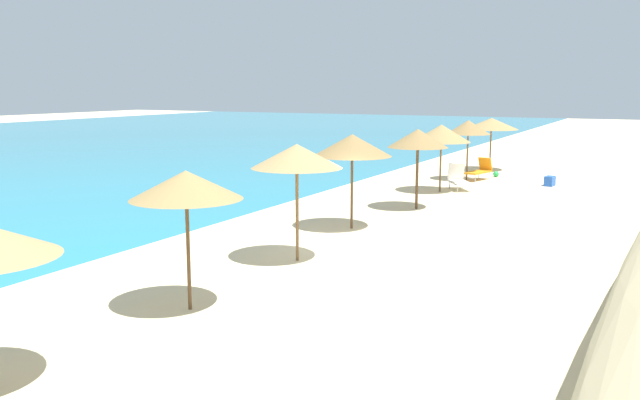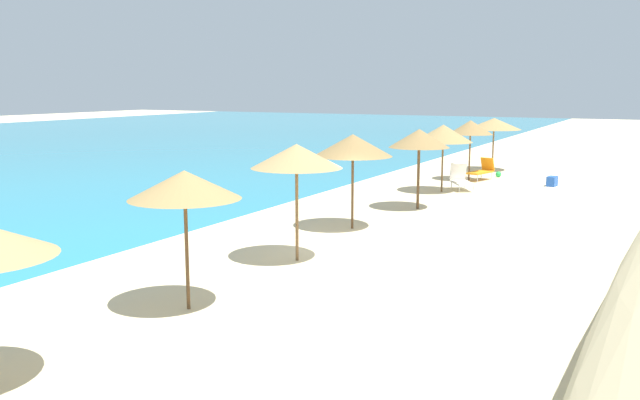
{
  "view_description": "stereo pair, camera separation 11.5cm",
  "coord_description": "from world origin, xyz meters",
  "px_view_note": "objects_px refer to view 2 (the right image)",
  "views": [
    {
      "loc": [
        -15.74,
        -6.62,
        4.18
      ],
      "look_at": [
        -0.62,
        1.15,
        1.34
      ],
      "focal_mm": 38.22,
      "sensor_mm": 36.0,
      "label": 1
    },
    {
      "loc": [
        -15.69,
        -6.72,
        4.18
      ],
      "look_at": [
        -0.62,
        1.15,
        1.34
      ],
      "focal_mm": 38.22,
      "sensor_mm": 36.0,
      "label": 2
    }
  ],
  "objects_px": {
    "lounge_chair_1": "(482,170)",
    "beach_ball": "(498,174)",
    "beach_umbrella_3": "(185,185)",
    "beach_umbrella_9": "(494,124)",
    "beach_umbrella_5": "(353,145)",
    "cooler_box": "(552,181)",
    "lounge_chair_0": "(461,179)",
    "beach_umbrella_4": "(297,156)",
    "beach_umbrella_8": "(471,127)",
    "beach_umbrella_7": "(443,133)",
    "beach_umbrella_6": "(419,139)"
  },
  "relations": [
    {
      "from": "lounge_chair_1",
      "to": "beach_ball",
      "type": "xyz_separation_m",
      "value": [
        1.36,
        -0.45,
        -0.31
      ]
    },
    {
      "from": "beach_ball",
      "to": "beach_umbrella_3",
      "type": "bearing_deg",
      "value": 178.0
    },
    {
      "from": "beach_umbrella_3",
      "to": "beach_umbrella_9",
      "type": "height_order",
      "value": "beach_umbrella_3"
    },
    {
      "from": "beach_umbrella_5",
      "to": "beach_ball",
      "type": "xyz_separation_m",
      "value": [
        13.76,
        -1.14,
        -2.35
      ]
    },
    {
      "from": "cooler_box",
      "to": "beach_umbrella_5",
      "type": "bearing_deg",
      "value": 162.02
    },
    {
      "from": "lounge_chair_0",
      "to": "beach_umbrella_4",
      "type": "bearing_deg",
      "value": 56.37
    },
    {
      "from": "beach_umbrella_8",
      "to": "cooler_box",
      "type": "distance_m",
      "value": 4.27
    },
    {
      "from": "beach_umbrella_5",
      "to": "lounge_chair_1",
      "type": "height_order",
      "value": "beach_umbrella_5"
    },
    {
      "from": "beach_umbrella_5",
      "to": "beach_umbrella_7",
      "type": "relative_size",
      "value": 1.04
    },
    {
      "from": "lounge_chair_1",
      "to": "cooler_box",
      "type": "height_order",
      "value": "lounge_chair_1"
    },
    {
      "from": "lounge_chair_0",
      "to": "beach_umbrella_9",
      "type": "bearing_deg",
      "value": -119.17
    },
    {
      "from": "lounge_chair_0",
      "to": "beach_umbrella_7",
      "type": "bearing_deg",
      "value": 30.1
    },
    {
      "from": "lounge_chair_1",
      "to": "beach_umbrella_6",
      "type": "bearing_deg",
      "value": 103.93
    },
    {
      "from": "beach_umbrella_8",
      "to": "lounge_chair_1",
      "type": "relative_size",
      "value": 1.58
    },
    {
      "from": "beach_umbrella_6",
      "to": "lounge_chair_0",
      "type": "distance_m",
      "value": 5.47
    },
    {
      "from": "beach_umbrella_3",
      "to": "beach_umbrella_6",
      "type": "relative_size",
      "value": 0.96
    },
    {
      "from": "beach_umbrella_8",
      "to": "beach_umbrella_4",
      "type": "bearing_deg",
      "value": -179.21
    },
    {
      "from": "beach_umbrella_3",
      "to": "cooler_box",
      "type": "distance_m",
      "value": 20.48
    },
    {
      "from": "lounge_chair_0",
      "to": "lounge_chair_1",
      "type": "bearing_deg",
      "value": -122.86
    },
    {
      "from": "beach_umbrella_8",
      "to": "lounge_chair_1",
      "type": "xyz_separation_m",
      "value": [
        0.25,
        -0.51,
        -1.93
      ]
    },
    {
      "from": "beach_umbrella_7",
      "to": "beach_ball",
      "type": "height_order",
      "value": "beach_umbrella_7"
    },
    {
      "from": "beach_umbrella_5",
      "to": "beach_umbrella_6",
      "type": "height_order",
      "value": "beach_umbrella_5"
    },
    {
      "from": "beach_umbrella_5",
      "to": "beach_umbrella_8",
      "type": "height_order",
      "value": "beach_umbrella_5"
    },
    {
      "from": "lounge_chair_1",
      "to": "beach_umbrella_9",
      "type": "bearing_deg",
      "value": -69.08
    },
    {
      "from": "lounge_chair_0",
      "to": "cooler_box",
      "type": "relative_size",
      "value": 2.84
    },
    {
      "from": "beach_umbrella_6",
      "to": "beach_umbrella_4",
      "type": "bearing_deg",
      "value": 178.53
    },
    {
      "from": "lounge_chair_1",
      "to": "beach_umbrella_8",
      "type": "bearing_deg",
      "value": 40.55
    },
    {
      "from": "beach_umbrella_9",
      "to": "beach_umbrella_3",
      "type": "bearing_deg",
      "value": -179.73
    },
    {
      "from": "lounge_chair_0",
      "to": "cooler_box",
      "type": "height_order",
      "value": "lounge_chair_0"
    },
    {
      "from": "beach_umbrella_4",
      "to": "beach_umbrella_3",
      "type": "bearing_deg",
      "value": 179.61
    },
    {
      "from": "beach_umbrella_8",
      "to": "lounge_chair_0",
      "type": "distance_m",
      "value": 3.61
    },
    {
      "from": "lounge_chair_0",
      "to": "beach_umbrella_5",
      "type": "bearing_deg",
      "value": 53.33
    },
    {
      "from": "beach_umbrella_3",
      "to": "beach_umbrella_8",
      "type": "distance_m",
      "value": 20.35
    },
    {
      "from": "beach_umbrella_6",
      "to": "beach_ball",
      "type": "height_order",
      "value": "beach_umbrella_6"
    },
    {
      "from": "beach_ball",
      "to": "beach_umbrella_5",
      "type": "bearing_deg",
      "value": 175.26
    },
    {
      "from": "beach_umbrella_5",
      "to": "cooler_box",
      "type": "height_order",
      "value": "beach_umbrella_5"
    },
    {
      "from": "beach_umbrella_4",
      "to": "beach_umbrella_7",
      "type": "relative_size",
      "value": 1.05
    },
    {
      "from": "beach_umbrella_3",
      "to": "lounge_chair_0",
      "type": "height_order",
      "value": "beach_umbrella_3"
    },
    {
      "from": "beach_umbrella_5",
      "to": "beach_ball",
      "type": "bearing_deg",
      "value": -4.74
    },
    {
      "from": "beach_umbrella_9",
      "to": "lounge_chair_0",
      "type": "relative_size",
      "value": 1.71
    },
    {
      "from": "beach_umbrella_3",
      "to": "beach_umbrella_7",
      "type": "xyz_separation_m",
      "value": [
        16.38,
        0.21,
        -0.04
      ]
    },
    {
      "from": "beach_umbrella_6",
      "to": "beach_umbrella_9",
      "type": "distance_m",
      "value": 12.16
    },
    {
      "from": "beach_ball",
      "to": "cooler_box",
      "type": "xyz_separation_m",
      "value": [
        -1.9,
        -2.71,
        0.08
      ]
    },
    {
      "from": "beach_umbrella_7",
      "to": "cooler_box",
      "type": "relative_size",
      "value": 4.87
    },
    {
      "from": "beach_umbrella_6",
      "to": "cooler_box",
      "type": "xyz_separation_m",
      "value": [
        7.8,
        -3.24,
        -2.22
      ]
    },
    {
      "from": "beach_umbrella_9",
      "to": "lounge_chair_0",
      "type": "height_order",
      "value": "beach_umbrella_9"
    },
    {
      "from": "beach_umbrella_3",
      "to": "beach_umbrella_4",
      "type": "xyz_separation_m",
      "value": [
        4.15,
        -0.03,
        0.16
      ]
    },
    {
      "from": "lounge_chair_1",
      "to": "beach_umbrella_3",
      "type": "bearing_deg",
      "value": 103.6
    },
    {
      "from": "beach_umbrella_3",
      "to": "cooler_box",
      "type": "bearing_deg",
      "value": -9.82
    },
    {
      "from": "beach_umbrella_5",
      "to": "beach_umbrella_9",
      "type": "xyz_separation_m",
      "value": [
        16.22,
        -0.26,
        -0.14
      ]
    }
  ]
}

